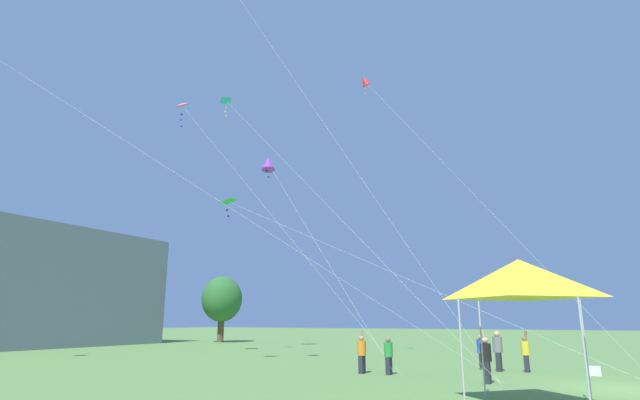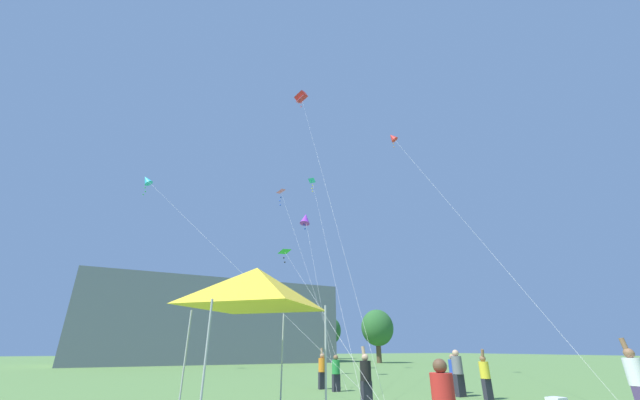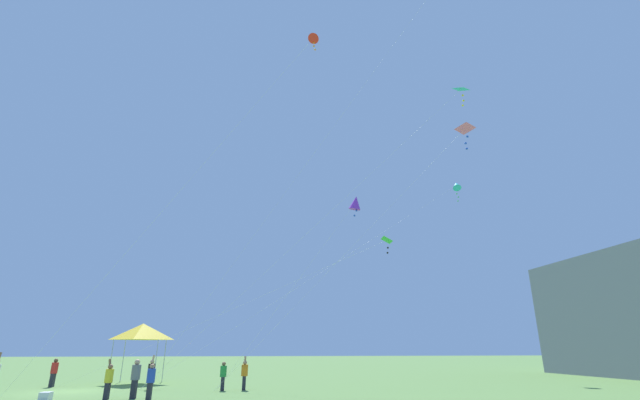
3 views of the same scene
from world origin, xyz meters
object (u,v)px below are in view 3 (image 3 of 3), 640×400
object	(u,v)px
person_red_shirt	(54,372)
person_orange_shirt	(244,373)
person_yellow_shirt	(109,380)
kite_cyan_diamond_3	(456,186)
person_grey_shirt	(135,377)
kite_green_delta_1	(384,241)
person_blue_shirt	(151,380)
festival_tent	(143,332)
cooler_box	(46,396)
kite_pink_delta_4	(464,130)
kite_red_diamond_5	(314,37)
person_black_shirt	(151,373)
kite_cyan_delta_6	(458,92)
person_green_shirt	(223,375)
kite_purple_diamond_0	(355,203)

from	to	relation	value
person_red_shirt	person_orange_shirt	distance (m)	12.60
person_yellow_shirt	kite_cyan_diamond_3	size ratio (longest dim) A/B	0.07
person_grey_shirt	kite_green_delta_1	world-z (taller)	kite_green_delta_1
person_blue_shirt	person_yellow_shirt	world-z (taller)	person_yellow_shirt
festival_tent	person_orange_shirt	xyz separation A→B (m)	(5.98, 7.43, -2.51)
person_grey_shirt	kite_green_delta_1	bearing A→B (deg)	110.20
festival_tent	cooler_box	distance (m)	10.52
person_yellow_shirt	kite_pink_delta_4	xyz separation A→B (m)	(-1.30, 20.56, 15.73)
kite_green_delta_1	kite_red_diamond_5	xyz separation A→B (m)	(7.23, -5.59, 9.53)
person_yellow_shirt	kite_red_diamond_5	size ratio (longest dim) A/B	0.10
person_blue_shirt	person_grey_shirt	world-z (taller)	person_grey_shirt
person_black_shirt	festival_tent	bearing A→B (deg)	67.78
person_blue_shirt	kite_cyan_diamond_3	bearing A→B (deg)	-103.30
person_red_shirt	person_black_shirt	size ratio (longest dim) A/B	0.88
person_grey_shirt	kite_cyan_delta_6	distance (m)	24.46
person_green_shirt	kite_purple_diamond_0	size ratio (longest dim) A/B	0.13
person_black_shirt	kite_green_delta_1	distance (m)	16.27
cooler_box	person_red_shirt	size ratio (longest dim) A/B	0.31
person_green_shirt	kite_cyan_diamond_3	size ratio (longest dim) A/B	0.06
person_yellow_shirt	kite_purple_diamond_0	distance (m)	16.57
person_yellow_shirt	kite_red_diamond_5	distance (m)	20.31
kite_purple_diamond_0	kite_green_delta_1	world-z (taller)	kite_purple_diamond_0
person_red_shirt	kite_purple_diamond_0	size ratio (longest dim) A/B	0.14
cooler_box	person_orange_shirt	world-z (taller)	person_orange_shirt
person_black_shirt	kite_purple_diamond_0	bearing A→B (deg)	-58.30
kite_pink_delta_4	person_green_shirt	bearing A→B (deg)	-99.43
cooler_box	person_black_shirt	size ratio (longest dim) A/B	0.27
kite_green_delta_1	kite_red_diamond_5	bearing A→B (deg)	-37.73
festival_tent	kite_green_delta_1	bearing A→B (deg)	65.99
kite_pink_delta_4	kite_cyan_delta_6	size ratio (longest dim) A/B	0.88
person_green_shirt	person_black_shirt	bearing A→B (deg)	-65.54
cooler_box	kite_cyan_delta_6	xyz separation A→B (m)	(1.56, 21.60, 17.51)
kite_green_delta_1	kite_cyan_diamond_3	bearing A→B (deg)	134.53
kite_cyan_delta_6	kite_purple_diamond_0	bearing A→B (deg)	-120.16
kite_purple_diamond_0	kite_cyan_diamond_3	distance (m)	18.62
kite_red_diamond_5	cooler_box	bearing A→B (deg)	-110.41
person_yellow_shirt	person_orange_shirt	size ratio (longest dim) A/B	0.98
person_red_shirt	kite_green_delta_1	bearing A→B (deg)	56.38
person_blue_shirt	kite_cyan_delta_6	size ratio (longest dim) A/B	0.08
cooler_box	person_blue_shirt	distance (m)	4.79
person_green_shirt	kite_cyan_delta_6	bearing A→B (deg)	109.10
kite_purple_diamond_0	kite_pink_delta_4	bearing A→B (deg)	84.72
cooler_box	kite_red_diamond_5	size ratio (longest dim) A/B	0.03
person_orange_shirt	kite_cyan_delta_6	xyz separation A→B (m)	(5.46, 12.56, 16.79)
cooler_box	person_green_shirt	world-z (taller)	person_green_shirt
festival_tent	kite_pink_delta_4	bearing A→B (deg)	68.26
cooler_box	person_blue_shirt	size ratio (longest dim) A/B	0.33
person_green_shirt	kite_green_delta_1	bearing A→B (deg)	124.32
kite_pink_delta_4	kite_red_diamond_5	xyz separation A→B (m)	(5.71, -11.27, 1.78)
person_grey_shirt	kite_purple_diamond_0	size ratio (longest dim) A/B	0.15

